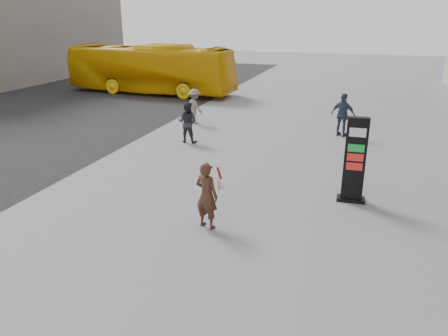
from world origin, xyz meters
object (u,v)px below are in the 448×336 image
(info_pylon, at_px, (355,160))
(pedestrian_c, at_px, (343,115))
(pedestrian_a, at_px, (187,122))
(woman, at_px, (207,194))
(pedestrian_b, at_px, (195,106))
(bus, at_px, (150,69))

(info_pylon, distance_m, pedestrian_c, 7.02)
(pedestrian_a, distance_m, pedestrian_c, 6.58)
(info_pylon, xyz_separation_m, woman, (-3.29, -2.74, -0.34))
(woman, height_order, pedestrian_b, woman)
(woman, bearing_deg, bus, -43.86)
(info_pylon, xyz_separation_m, pedestrian_b, (-7.55, 7.12, -0.38))
(pedestrian_a, height_order, pedestrian_b, pedestrian_a)
(bus, bearing_deg, pedestrian_c, -115.99)
(info_pylon, distance_m, pedestrian_b, 10.38)
(woman, distance_m, bus, 19.51)
(pedestrian_a, bearing_deg, woman, 116.57)
(bus, bearing_deg, info_pylon, -133.29)
(pedestrian_b, xyz_separation_m, pedestrian_c, (6.81, -0.14, 0.10))
(pedestrian_a, height_order, pedestrian_c, pedestrian_c)
(info_pylon, bearing_deg, pedestrian_a, 146.43)
(info_pylon, height_order, pedestrian_c, info_pylon)
(pedestrian_b, bearing_deg, pedestrian_a, 141.83)
(pedestrian_b, height_order, pedestrian_c, pedestrian_c)
(info_pylon, height_order, pedestrian_b, info_pylon)
(info_pylon, xyz_separation_m, pedestrian_a, (-6.63, 4.04, -0.37))
(bus, height_order, pedestrian_c, bus)
(info_pylon, bearing_deg, bus, 131.53)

